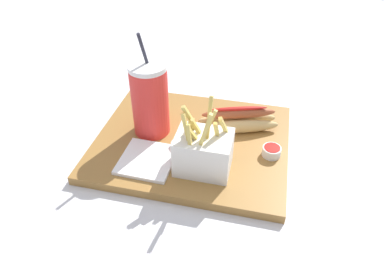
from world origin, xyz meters
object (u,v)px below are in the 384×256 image
(ketchup_cup_2, at_px, (178,145))
(hot_dog_1, at_px, (238,120))
(ketchup_cup_3, at_px, (155,107))
(soda_cup, at_px, (150,99))
(ketchup_cup_1, at_px, (272,151))
(fries_basket, at_px, (203,151))
(napkin_stack, at_px, (147,160))

(ketchup_cup_2, bearing_deg, hot_dog_1, -138.34)
(ketchup_cup_3, bearing_deg, soda_cup, 104.13)
(ketchup_cup_2, xyz_separation_m, ketchup_cup_3, (0.10, -0.13, 0.00))
(ketchup_cup_2, distance_m, ketchup_cup_3, 0.16)
(ketchup_cup_2, bearing_deg, ketchup_cup_1, -172.46)
(fries_basket, distance_m, hot_dog_1, 0.16)
(hot_dog_1, distance_m, ketchup_cup_1, 0.11)
(soda_cup, height_order, hot_dog_1, soda_cup)
(fries_basket, relative_size, ketchup_cup_3, 4.33)
(ketchup_cup_1, height_order, napkin_stack, ketchup_cup_1)
(fries_basket, height_order, ketchup_cup_3, fries_basket)
(fries_basket, bearing_deg, ketchup_cup_3, -47.50)
(soda_cup, distance_m, hot_dog_1, 0.21)
(hot_dog_1, relative_size, napkin_stack, 1.70)
(soda_cup, height_order, napkin_stack, soda_cup)
(soda_cup, bearing_deg, napkin_stack, 102.59)
(ketchup_cup_1, distance_m, ketchup_cup_2, 0.20)
(soda_cup, xyz_separation_m, ketchup_cup_2, (-0.08, 0.05, -0.07))
(fries_basket, distance_m, ketchup_cup_2, 0.09)
(soda_cup, distance_m, ketchup_cup_1, 0.28)
(ketchup_cup_1, xyz_separation_m, ketchup_cup_3, (0.29, -0.10, -0.00))
(soda_cup, height_order, ketchup_cup_2, soda_cup)
(soda_cup, bearing_deg, ketchup_cup_2, 145.55)
(ketchup_cup_3, bearing_deg, hot_dog_1, 172.68)
(napkin_stack, bearing_deg, hot_dog_1, -137.21)
(ketchup_cup_1, xyz_separation_m, ketchup_cup_2, (0.20, 0.03, -0.00))
(hot_dog_1, bearing_deg, ketchup_cup_2, 41.66)
(hot_dog_1, bearing_deg, napkin_stack, 42.79)
(ketchup_cup_1, distance_m, napkin_stack, 0.26)
(hot_dog_1, distance_m, napkin_stack, 0.23)
(fries_basket, bearing_deg, hot_dog_1, -109.17)
(fries_basket, relative_size, hot_dog_1, 0.84)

